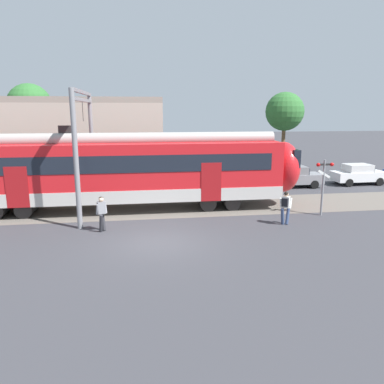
# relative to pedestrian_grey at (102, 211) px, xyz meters

# --- Properties ---
(ground_plane) EXTENTS (160.00, 160.00, 0.00)m
(ground_plane) POSITION_rel_pedestrian_grey_xyz_m (2.44, -1.92, -0.96)
(ground_plane) COLOR #38383D
(pedestrian_grey) EXTENTS (0.53, 0.71, 1.67)m
(pedestrian_grey) POSITION_rel_pedestrian_grey_xyz_m (0.00, 0.00, 0.00)
(pedestrian_grey) COLOR #28282D
(pedestrian_grey) RESTS_ON ground
(pedestrian_white) EXTENTS (0.67, 0.53, 1.67)m
(pedestrian_white) POSITION_rel_pedestrian_grey_xyz_m (8.81, -0.19, 0.03)
(pedestrian_white) COLOR navy
(pedestrian_white) RESTS_ON ground
(parked_car_grey) EXTENTS (4.01, 1.77, 1.54)m
(parked_car_grey) POSITION_rel_pedestrian_grey_xyz_m (12.97, 8.55, -0.18)
(parked_car_grey) COLOR gray
(parked_car_grey) RESTS_ON ground
(parked_car_white) EXTENTS (4.05, 1.85, 1.54)m
(parked_car_white) POSITION_rel_pedestrian_grey_xyz_m (18.25, 8.82, -0.18)
(parked_car_white) COLOR silver
(parked_car_white) RESTS_ON ground
(catenary_gantry) EXTENTS (0.24, 6.64, 6.53)m
(catenary_gantry) POSITION_rel_pedestrian_grey_xyz_m (-1.09, 3.82, 3.35)
(catenary_gantry) COLOR gray
(catenary_gantry) RESTS_ON ground
(crossing_signal) EXTENTS (0.96, 0.22, 3.00)m
(crossing_signal) POSITION_rel_pedestrian_grey_xyz_m (11.38, 1.12, 1.05)
(crossing_signal) COLOR gray
(crossing_signal) RESTS_ON ground
(background_building) EXTENTS (14.24, 5.00, 9.20)m
(background_building) POSITION_rel_pedestrian_grey_xyz_m (-3.65, 11.11, 2.24)
(background_building) COLOR #B2A899
(background_building) RESTS_ON ground
(street_tree_right) EXTENTS (3.33, 3.33, 7.08)m
(street_tree_right) POSITION_rel_pedestrian_grey_xyz_m (14.50, 14.72, 4.41)
(street_tree_right) COLOR brown
(street_tree_right) RESTS_ON ground
(street_tree_left) EXTENTS (3.63, 3.63, 7.69)m
(street_tree_left) POSITION_rel_pedestrian_grey_xyz_m (-7.03, 16.31, 4.88)
(street_tree_left) COLOR brown
(street_tree_left) RESTS_ON ground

